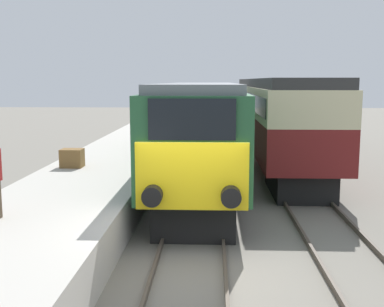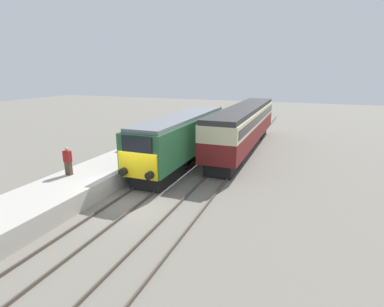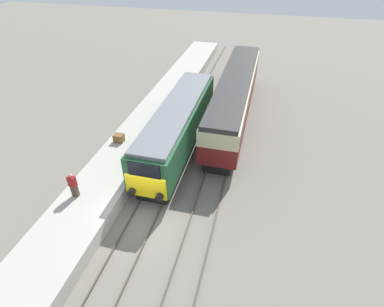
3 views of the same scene
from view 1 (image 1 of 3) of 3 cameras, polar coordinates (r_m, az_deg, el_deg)
ground_plane at (r=9.98m, az=-0.29°, el=-13.85°), size 120.00×120.00×0.00m
platform_left at (r=17.93m, az=-9.65°, el=-2.13°), size 3.50×50.00×1.02m
rails_near_track at (r=14.71m, az=0.65°, el=-6.14°), size 1.51×60.00×0.14m
rails_far_track at (r=15.00m, az=13.82°, el=-6.10°), size 1.50×60.00×0.14m
locomotive at (r=16.98m, az=0.95°, el=2.75°), size 2.70×13.58×3.73m
passenger_carriage at (r=23.09m, az=9.85°, el=4.89°), size 2.75×17.51×3.90m
luggage_crate at (r=16.15m, az=-14.02°, el=-0.53°), size 0.70×0.56×0.60m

